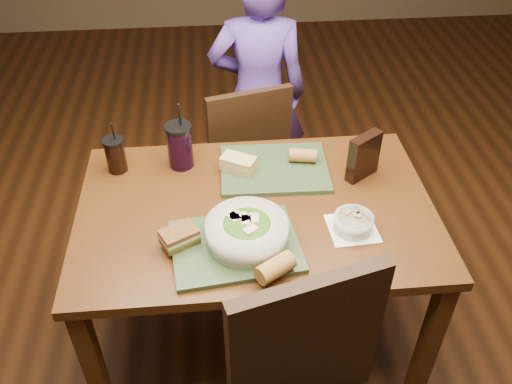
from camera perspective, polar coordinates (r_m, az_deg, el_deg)
ground at (r=2.53m, az=0.00°, el=-14.43°), size 6.00×6.00×0.00m
dining_table at (r=2.04m, az=0.00°, el=-3.48°), size 1.30×0.85×0.75m
chair_far at (r=2.66m, az=-0.80°, el=3.90°), size 0.48×0.48×0.90m
diner at (r=2.79m, az=0.25°, el=10.13°), size 0.51×0.35×1.36m
tray_near at (r=1.82m, az=-2.18°, el=-5.71°), size 0.45×0.37×0.02m
tray_far at (r=2.14m, az=1.93°, el=2.48°), size 0.43×0.33×0.02m
salad_bowl at (r=1.79m, az=-0.96°, el=-4.09°), size 0.27×0.27×0.09m
soup_bowl at (r=1.90m, az=10.21°, el=-3.17°), size 0.17×0.17×0.07m
sandwich_near at (r=1.82m, az=-8.08°, el=-4.68°), size 0.14×0.13×0.06m
sandwich_far at (r=2.11m, az=-1.85°, el=3.04°), size 0.15×0.13×0.05m
baguette_near at (r=1.70m, az=2.04°, el=-7.96°), size 0.14×0.12×0.06m
baguette_far at (r=2.16m, az=4.95°, el=3.85°), size 0.11×0.07×0.05m
cup_cola at (r=2.18m, az=-14.57°, el=3.81°), size 0.08×0.08×0.22m
cup_berry at (r=2.14m, az=-8.02°, el=4.87°), size 0.11×0.11×0.28m
chip_bag at (r=2.11m, az=11.27°, el=3.70°), size 0.14×0.12×0.19m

